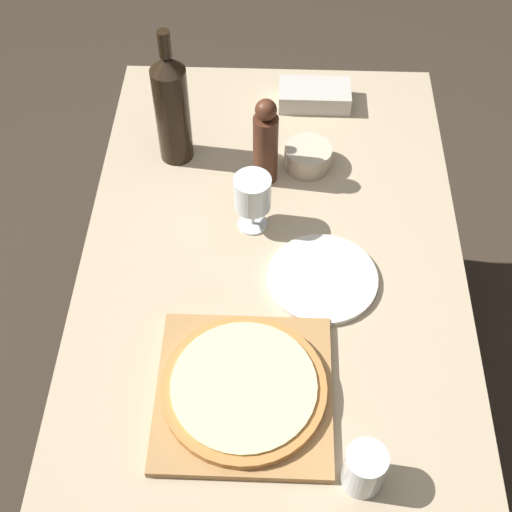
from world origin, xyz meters
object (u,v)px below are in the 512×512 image
at_px(pizza, 244,387).
at_px(pepper_mill, 266,143).
at_px(small_bowl, 308,157).
at_px(wine_glass, 253,194).
at_px(wine_bottle, 172,107).

height_order(pizza, pepper_mill, pepper_mill).
relative_size(pepper_mill, small_bowl, 2.04).
xyz_separation_m(pizza, wine_glass, (-0.00, 0.43, 0.07)).
height_order(pizza, wine_glass, wine_glass).
distance_m(pizza, wine_bottle, 0.69).
distance_m(pepper_mill, wine_glass, 0.15).
bearing_deg(pepper_mill, small_bowl, 24.21).
height_order(pepper_mill, wine_glass, pepper_mill).
bearing_deg(small_bowl, wine_bottle, 175.58).
bearing_deg(wine_glass, pizza, -89.93).
distance_m(wine_bottle, small_bowl, 0.34).
xyz_separation_m(pizza, small_bowl, (0.12, 0.62, -0.00)).
bearing_deg(wine_bottle, pizza, -73.25).
xyz_separation_m(wine_bottle, pepper_mill, (0.22, -0.07, -0.04)).
relative_size(wine_glass, small_bowl, 1.27).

